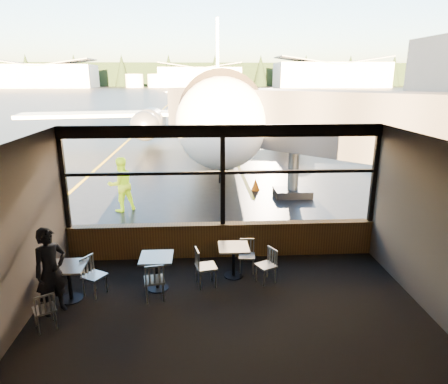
{
  "coord_description": "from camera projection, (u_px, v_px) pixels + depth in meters",
  "views": [
    {
      "loc": [
        -0.56,
        -9.8,
        4.62
      ],
      "look_at": [
        0.1,
        1.0,
        1.5
      ],
      "focal_mm": 32.0,
      "sensor_mm": 36.0,
      "label": 1
    }
  ],
  "objects": [
    {
      "name": "ground_plane",
      "position": [
        201.0,
        92.0,
        125.8
      ],
      "size": [
        520.0,
        520.0,
        0.0
      ],
      "primitive_type": "plane",
      "color": "black",
      "rests_on": "ground"
    },
    {
      "name": "jet_bridge",
      "position": [
        306.0,
        139.0,
        15.57
      ],
      "size": [
        8.6,
        10.51,
        4.59
      ],
      "primitive_type": null,
      "color": "#2E2E31",
      "rests_on": "ground_plane"
    },
    {
      "name": "cafe_table_left",
      "position": [
        70.0,
        283.0,
        8.5
      ],
      "size": [
        0.74,
        0.74,
        0.81
      ],
      "primitive_type": null,
      "color": "gray",
      "rests_on": "carpet_floor"
    },
    {
      "name": "chair_near_n",
      "position": [
        247.0,
        256.0,
        9.74
      ],
      "size": [
        0.49,
        0.49,
        0.82
      ],
      "primitive_type": null,
      "rotation": [
        0.0,
        0.0,
        3.04
      ],
      "color": "#B7B2A5",
      "rests_on": "carpet_floor"
    },
    {
      "name": "mullion_centre",
      "position": [
        223.0,
        176.0,
        10.11
      ],
      "size": [
        0.12,
        0.12,
        2.6
      ],
      "primitive_type": "cube",
      "color": "black",
      "rests_on": "ground"
    },
    {
      "name": "fuel_tank_b",
      "position": [
        156.0,
        81.0,
        183.26
      ],
      "size": [
        8.0,
        8.0,
        6.0
      ],
      "primitive_type": "cylinder",
      "color": "silver",
      "rests_on": "ground_plane"
    },
    {
      "name": "fuel_tank_c",
      "position": [
        178.0,
        81.0,
        183.85
      ],
      "size": [
        8.0,
        8.0,
        6.0
      ],
      "primitive_type": "cylinder",
      "color": "silver",
      "rests_on": "ground_plane"
    },
    {
      "name": "chair_near_w",
      "position": [
        206.0,
        267.0,
        9.07
      ],
      "size": [
        0.6,
        0.6,
        0.93
      ],
      "primitive_type": null,
      "rotation": [
        0.0,
        0.0,
        -1.36
      ],
      "color": "#ADA99C",
      "rests_on": "carpet_floor"
    },
    {
      "name": "window_header",
      "position": [
        223.0,
        131.0,
        9.79
      ],
      "size": [
        8.0,
        0.18,
        0.3
      ],
      "primitive_type": "cube",
      "color": "black",
      "rests_on": "ground"
    },
    {
      "name": "carpet_floor",
      "position": [
        231.0,
        321.0,
        7.84
      ],
      "size": [
        8.0,
        6.0,
        0.01
      ],
      "primitive_type": "cube",
      "color": "black",
      "rests_on": "ground"
    },
    {
      "name": "mullion_right",
      "position": [
        375.0,
        174.0,
        10.34
      ],
      "size": [
        0.12,
        0.12,
        2.6
      ],
      "primitive_type": "cube",
      "color": "black",
      "rests_on": "ground"
    },
    {
      "name": "wall_left",
      "position": [
        9.0,
        244.0,
        7.12
      ],
      "size": [
        0.04,
        6.0,
        3.5
      ],
      "primitive_type": "cube",
      "color": "#4E453E",
      "rests_on": "ground"
    },
    {
      "name": "ceiling",
      "position": [
        233.0,
        145.0,
        6.87
      ],
      "size": [
        8.0,
        6.0,
        0.04
      ],
      "primitive_type": "cube",
      "color": "#38332D",
      "rests_on": "ground"
    },
    {
      "name": "passenger",
      "position": [
        51.0,
        271.0,
        7.92
      ],
      "size": [
        0.78,
        0.78,
        1.82
      ],
      "primitive_type": "imported",
      "rotation": [
        0.0,
        0.0,
        0.79
      ],
      "color": "black",
      "rests_on": "carpet_floor"
    },
    {
      "name": "chair_mid_w",
      "position": [
        94.0,
        276.0,
        8.7
      ],
      "size": [
        0.66,
        0.66,
        0.88
      ],
      "primitive_type": null,
      "rotation": [
        0.0,
        0.0,
        -2.12
      ],
      "color": "beige",
      "rests_on": "carpet_floor"
    },
    {
      "name": "cafe_table_near",
      "position": [
        234.0,
        261.0,
        9.52
      ],
      "size": [
        0.71,
        0.71,
        0.78
      ],
      "primitive_type": null,
      "color": "#ABA59D",
      "rests_on": "carpet_floor"
    },
    {
      "name": "airliner",
      "position": [
        219.0,
        68.0,
        27.79
      ],
      "size": [
        29.97,
        35.46,
        10.49
      ],
      "primitive_type": null,
      "rotation": [
        0.0,
        0.0,
        -0.04
      ],
      "color": "white",
      "rests_on": "ground_plane"
    },
    {
      "name": "mullion_left",
      "position": [
        64.0,
        179.0,
        9.87
      ],
      "size": [
        0.12,
        0.12,
        2.6
      ],
      "primitive_type": "cube",
      "color": "black",
      "rests_on": "ground"
    },
    {
      "name": "cafe_table_mid",
      "position": [
        157.0,
        273.0,
        8.95
      ],
      "size": [
        0.72,
        0.72,
        0.79
      ],
      "primitive_type": null,
      "color": "#A6A299",
      "rests_on": "carpet_floor"
    },
    {
      "name": "wall_right",
      "position": [
        441.0,
        234.0,
        7.59
      ],
      "size": [
        0.04,
        6.0,
        3.5
      ],
      "primitive_type": "cube",
      "color": "#4E453E",
      "rests_on": "ground"
    },
    {
      "name": "hangar_right",
      "position": [
        331.0,
        74.0,
        183.28
      ],
      "size": [
        50.0,
        20.0,
        12.0
      ],
      "primitive_type": null,
      "color": "silver",
      "rests_on": "ground_plane"
    },
    {
      "name": "window_sill",
      "position": [
        223.0,
        240.0,
        10.59
      ],
      "size": [
        8.0,
        0.28,
        0.9
      ],
      "primitive_type": "cube",
      "color": "brown",
      "rests_on": "ground"
    },
    {
      "name": "cone_nose",
      "position": [
        256.0,
        185.0,
        16.86
      ],
      "size": [
        0.36,
        0.36,
        0.5
      ],
      "primitive_type": "cone",
      "color": "#F66507",
      "rests_on": "ground_plane"
    },
    {
      "name": "hangar_mid",
      "position": [
        200.0,
        76.0,
        186.76
      ],
      "size": [
        38.0,
        15.0,
        10.0
      ],
      "primitive_type": null,
      "color": "silver",
      "rests_on": "ground_plane"
    },
    {
      "name": "chair_left_s",
      "position": [
        44.0,
        310.0,
        7.52
      ],
      "size": [
        0.6,
        0.6,
        0.8
      ],
      "primitive_type": null,
      "rotation": [
        0.0,
        0.0,
        0.54
      ],
      "color": "#B6B1A4",
      "rests_on": "carpet_floor"
    },
    {
      "name": "fuel_tank_a",
      "position": [
        134.0,
        81.0,
        182.68
      ],
      "size": [
        8.0,
        8.0,
        6.0
      ],
      "primitive_type": "cylinder",
      "color": "silver",
      "rests_on": "ground_plane"
    },
    {
      "name": "window_transom",
      "position": [
        223.0,
        173.0,
        10.08
      ],
      "size": [
        8.0,
        0.1,
        0.08
      ],
      "primitive_type": "cube",
      "color": "black",
      "rests_on": "ground"
    },
    {
      "name": "treeline",
      "position": [
        200.0,
        74.0,
        210.46
      ],
      "size": [
        360.0,
        3.0,
        12.0
      ],
      "primitive_type": "cube",
      "color": "black",
      "rests_on": "ground_plane"
    },
    {
      "name": "wall_back",
      "position": [
        253.0,
        343.0,
        4.48
      ],
      "size": [
        8.0,
        0.04,
        3.5
      ],
      "primitive_type": "cube",
      "color": "#4E453E",
      "rests_on": "ground"
    },
    {
      "name": "hangar_left",
      "position": [
        43.0,
        75.0,
        177.73
      ],
      "size": [
        45.0,
        18.0,
        11.0
      ],
      "primitive_type": null,
      "color": "silver",
      "rests_on": "ground_plane"
    },
    {
      "name": "chair_mid_s",
      "position": [
        154.0,
        280.0,
        8.52
      ],
      "size": [
        0.56,
        0.56,
        0.89
      ],
      "primitive_type": null,
      "rotation": [
        0.0,
        0.0,
        0.18
      ],
      "color": "#BAB5A8",
      "rests_on": "carpet_floor"
    },
    {
      "name": "ground_crew",
      "position": [
        121.0,
        184.0,
        14.12
      ],
      "size": [
        1.19,
        1.13,
        1.94
      ],
      "primitive_type": "imported",
      "rotation": [
        0.0,
        0.0,
        3.72
      ],
      "color": "#BFF219",
      "rests_on": "ground_plane"
    },
    {
      "name": "chair_near_e",
      "position": [
        266.0,
        266.0,
        9.24
      ],
      "size": [
        0.61,
        0.61,
        0.83
      ],
      "primitive_type": null,
      "rotation": [
        0.0,
        0.0,
        2.04
      ],
      "color": "beige",
      "rests_on": "carpet_floor"
    }
  ]
}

